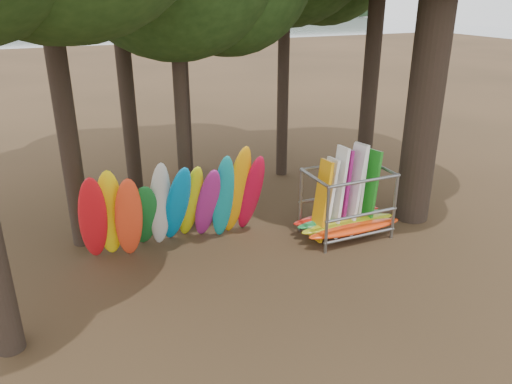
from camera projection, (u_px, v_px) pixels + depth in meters
name	position (u px, v px, depth m)	size (l,w,h in m)	color
ground	(284.00, 257.00, 13.66)	(120.00, 120.00, 0.00)	#47331E
lake	(77.00, 46.00, 64.59)	(160.00, 160.00, 0.00)	gray
far_shore	(53.00, 14.00, 106.27)	(160.00, 4.00, 4.00)	black
kayak_row	(177.00, 206.00, 13.56)	(5.10, 2.06, 3.13)	red
storage_rack	(346.00, 205.00, 14.60)	(3.13, 1.53, 2.72)	gray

